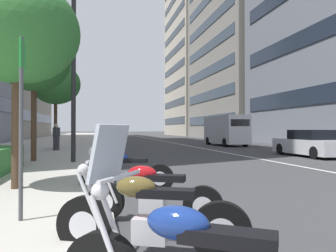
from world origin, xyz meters
name	(u,v)px	position (x,y,z in m)	size (l,w,h in m)	color
sidewalk_right_plaza	(53,143)	(30.00, 11.88, 0.07)	(160.00, 8.89, 0.15)	#B2ADA3
lane_centre_stripe	(164,141)	(35.00, 0.00, 0.00)	(110.00, 0.16, 0.01)	silver
motorcycle_by_sign_pole	(149,220)	(1.30, 7.12, 0.43)	(1.01, 2.11, 1.11)	black
motorcycle_far_end_row	(151,197)	(2.60, 6.87, 0.41)	(1.03, 2.01, 1.08)	black
motorcycle_second_in_row	(125,174)	(5.16, 7.06, 0.42)	(0.83, 2.17, 1.10)	black
car_far_down_avenue	(310,144)	(12.56, -3.32, 0.65)	(4.57, 1.86, 1.41)	silver
delivery_van_ahead	(226,130)	(23.89, -3.29, 1.40)	(5.56, 2.16, 2.63)	silver
parking_sign_by_curb	(21,110)	(2.62, 8.74, 1.72)	(0.32, 0.06, 2.62)	#47494C
street_lamp_with_banners	(82,37)	(10.86, 8.32, 5.15)	(1.26, 2.25, 8.39)	#232326
street_tree_near_plaza_corner	(17,32)	(5.27, 9.41, 3.59)	(2.70, 2.70, 4.60)	#473323
street_tree_mid_sidewalk	(34,61)	(11.58, 10.23, 4.23)	(2.93, 2.93, 5.34)	#473323
street_tree_far_plaza	(56,84)	(19.81, 10.41, 4.43)	(3.20, 3.20, 5.66)	#473323
pedestrian_on_plaza	(56,137)	(18.44, 10.19, 0.97)	(0.48, 0.42, 1.64)	#2D2D33
office_tower_near_left	(254,29)	(45.67, -17.40, 18.00)	(22.56, 16.04, 36.00)	gray
office_tower_mid_left	(208,47)	(69.12, -17.91, 20.93)	(21.09, 17.04, 41.86)	beige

